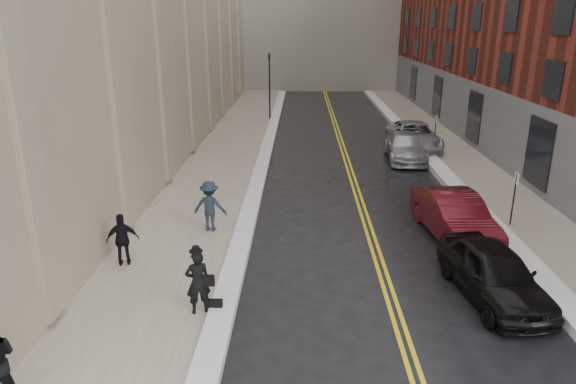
# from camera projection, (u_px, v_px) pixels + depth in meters

# --- Properties ---
(ground) EXTENTS (160.00, 160.00, 0.00)m
(ground) POSITION_uv_depth(u_px,v_px,m) (304.00, 354.00, 12.26)
(ground) COLOR black
(ground) RESTS_ON ground
(sidewalk_left) EXTENTS (4.00, 64.00, 0.15)m
(sidewalk_left) POSITION_uv_depth(u_px,v_px,m) (219.00, 168.00, 27.52)
(sidewalk_left) COLOR gray
(sidewalk_left) RESTS_ON ground
(sidewalk_right) EXTENTS (3.00, 64.00, 0.15)m
(sidewalk_right) POSITION_uv_depth(u_px,v_px,m) (473.00, 169.00, 27.19)
(sidewalk_right) COLOR gray
(sidewalk_right) RESTS_ON ground
(lane_stripe_a) EXTENTS (0.12, 64.00, 0.01)m
(lane_stripe_a) POSITION_uv_depth(u_px,v_px,m) (348.00, 170.00, 27.37)
(lane_stripe_a) COLOR gold
(lane_stripe_a) RESTS_ON ground
(lane_stripe_b) EXTENTS (0.12, 64.00, 0.01)m
(lane_stripe_b) POSITION_uv_depth(u_px,v_px,m) (352.00, 170.00, 27.37)
(lane_stripe_b) COLOR gold
(lane_stripe_b) RESTS_ON ground
(snow_ridge_left) EXTENTS (0.70, 60.80, 0.26)m
(snow_ridge_left) POSITION_uv_depth(u_px,v_px,m) (262.00, 167.00, 27.44)
(snow_ridge_left) COLOR white
(snow_ridge_left) RESTS_ON ground
(snow_ridge_right) EXTENTS (0.85, 60.80, 0.30)m
(snow_ridge_right) POSITION_uv_depth(u_px,v_px,m) (438.00, 168.00, 27.21)
(snow_ridge_right) COLOR white
(snow_ridge_right) RESTS_ON ground
(traffic_signal) EXTENTS (0.18, 0.15, 5.20)m
(traffic_signal) POSITION_uv_depth(u_px,v_px,m) (270.00, 81.00, 39.79)
(traffic_signal) COLOR black
(traffic_signal) RESTS_ON ground
(parking_sign_near) EXTENTS (0.06, 0.35, 2.23)m
(parking_sign_near) POSITION_uv_depth(u_px,v_px,m) (514.00, 195.00, 19.22)
(parking_sign_near) COLOR black
(parking_sign_near) RESTS_ON ground
(parking_sign_far) EXTENTS (0.06, 0.35, 2.23)m
(parking_sign_far) POSITION_uv_depth(u_px,v_px,m) (435.00, 130.00, 30.60)
(parking_sign_far) COLOR black
(parking_sign_far) RESTS_ON ground
(car_black) EXTENTS (2.44, 4.79, 1.56)m
(car_black) POSITION_uv_depth(u_px,v_px,m) (494.00, 273.00, 14.52)
(car_black) COLOR black
(car_black) RESTS_ON ground
(car_maroon) EXTENTS (2.33, 5.15, 1.64)m
(car_maroon) POSITION_uv_depth(u_px,v_px,m) (454.00, 216.00, 18.64)
(car_maroon) COLOR #480C14
(car_maroon) RESTS_ON ground
(car_silver_near) EXTENTS (2.33, 5.18, 1.47)m
(car_silver_near) POSITION_uv_depth(u_px,v_px,m) (405.00, 147.00, 29.20)
(car_silver_near) COLOR #9C9DA3
(car_silver_near) RESTS_ON ground
(car_silver_far) EXTENTS (2.87, 6.01, 1.66)m
(car_silver_far) POSITION_uv_depth(u_px,v_px,m) (414.00, 136.00, 31.48)
(car_silver_far) COLOR #A9AAB1
(car_silver_far) RESTS_ON ground
(pedestrian_main) EXTENTS (0.76, 0.63, 1.79)m
(pedestrian_main) POSITION_uv_depth(u_px,v_px,m) (198.00, 282.00, 13.46)
(pedestrian_main) COLOR black
(pedestrian_main) RESTS_ON sidewalk_left
(pedestrian_b) EXTENTS (1.29, 0.84, 1.89)m
(pedestrian_b) POSITION_uv_depth(u_px,v_px,m) (210.00, 206.00, 18.84)
(pedestrian_b) COLOR #1B2431
(pedestrian_b) RESTS_ON sidewalk_left
(pedestrian_c) EXTENTS (1.08, 0.67, 1.71)m
(pedestrian_c) POSITION_uv_depth(u_px,v_px,m) (123.00, 240.00, 16.18)
(pedestrian_c) COLOR black
(pedestrian_c) RESTS_ON sidewalk_left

